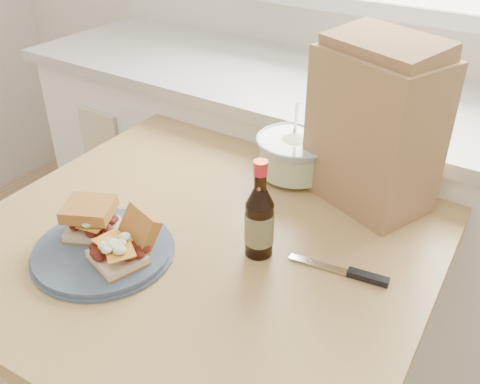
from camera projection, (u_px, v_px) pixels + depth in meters
The scene contains 9 objects.
cabinet_run at pixel (356, 220), 1.86m from camera, with size 2.50×0.64×0.94m.
dining_table at pixel (211, 269), 1.27m from camera, with size 1.05×1.05×0.83m.
plate at pixel (103, 251), 1.12m from camera, with size 0.29×0.29×0.02m, color #405068.
sandwich_left at pixel (91, 218), 1.14m from camera, with size 0.13×0.13×0.07m.
sandwich_right at pixel (124, 245), 1.08m from camera, with size 0.12×0.17×0.09m.
coleslaw_bowl at pixel (295, 157), 1.38m from camera, with size 0.21×0.21×0.21m.
beer_bottle at pixel (259, 220), 1.09m from camera, with size 0.06×0.06×0.22m.
knife at pixel (355, 274), 1.06m from camera, with size 0.21×0.05×0.01m.
paper_bag at pixel (374, 131), 1.22m from camera, with size 0.28×0.18×0.36m, color #9C7D4B.
Camera 1 is at (0.51, 0.21, 1.54)m, focal length 40.00 mm.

